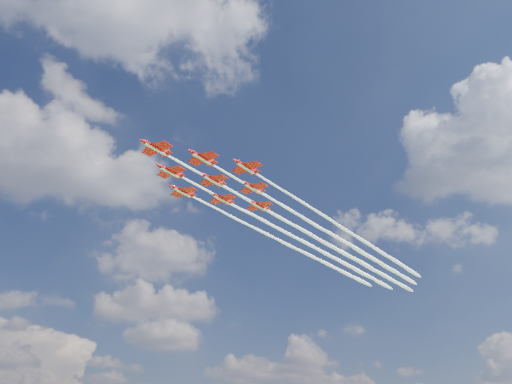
% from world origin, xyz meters
% --- Properties ---
extents(jet_lead, '(116.50, 75.81, 2.56)m').
position_xyz_m(jet_lead, '(37.80, 19.77, 72.74)').
color(jet_lead, red).
extents(jet_row2_port, '(116.50, 75.81, 2.56)m').
position_xyz_m(jet_row2_port, '(50.49, 20.52, 72.74)').
color(jet_row2_port, red).
extents(jet_row2_starb, '(116.50, 75.81, 2.56)m').
position_xyz_m(jet_row2_starb, '(43.82, 30.96, 72.74)').
color(jet_row2_starb, red).
extents(jet_row3_port, '(116.50, 75.81, 2.56)m').
position_xyz_m(jet_row3_port, '(63.18, 21.27, 72.74)').
color(jet_row3_port, red).
extents(jet_row3_centre, '(116.50, 75.81, 2.56)m').
position_xyz_m(jet_row3_centre, '(56.51, 31.71, 72.74)').
color(jet_row3_centre, red).
extents(jet_row3_starb, '(116.50, 75.81, 2.56)m').
position_xyz_m(jet_row3_starb, '(49.84, 42.16, 72.74)').
color(jet_row3_starb, red).
extents(jet_row4_port, '(116.50, 75.81, 2.56)m').
position_xyz_m(jet_row4_port, '(69.19, 32.46, 72.74)').
color(jet_row4_port, red).
extents(jet_row4_starb, '(116.50, 75.81, 2.56)m').
position_xyz_m(jet_row4_starb, '(62.53, 42.90, 72.74)').
color(jet_row4_starb, red).
extents(jet_tail, '(116.50, 75.81, 2.56)m').
position_xyz_m(jet_tail, '(75.21, 43.65, 72.74)').
color(jet_tail, red).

